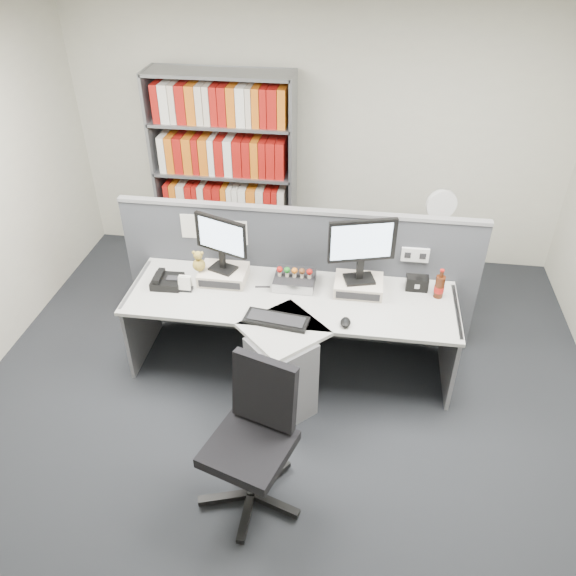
% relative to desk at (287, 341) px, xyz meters
% --- Properties ---
extents(ground, '(5.50, 5.50, 0.00)m').
position_rel_desk_xyz_m(ground, '(0.00, -0.60, -0.46)').
color(ground, '#25282C').
rests_on(ground, ground).
extents(room_shell, '(5.04, 5.54, 2.72)m').
position_rel_desk_xyz_m(room_shell, '(0.00, -0.60, 1.33)').
color(room_shell, beige).
rests_on(room_shell, ground).
extents(partition, '(3.00, 0.08, 1.27)m').
position_rel_desk_xyz_m(partition, '(0.00, 0.65, 0.19)').
color(partition, '#41444A').
rests_on(partition, ground).
extents(desk, '(2.60, 1.20, 0.72)m').
position_rel_desk_xyz_m(desk, '(0.00, 0.00, 0.00)').
color(desk, '#B4B3AD').
rests_on(desk, ground).
extents(monitor_riser_left, '(0.38, 0.31, 0.10)m').
position_rel_desk_xyz_m(monitor_riser_left, '(-0.58, 0.38, 0.31)').
color(monitor_riser_left, beige).
rests_on(monitor_riser_left, desk).
extents(monitor_riser_right, '(0.38, 0.31, 0.10)m').
position_rel_desk_xyz_m(monitor_riser_right, '(0.52, 0.38, 0.31)').
color(monitor_riser_right, beige).
rests_on(monitor_riser_right, desk).
extents(monitor_left, '(0.44, 0.21, 0.47)m').
position_rel_desk_xyz_m(monitor_left, '(-0.58, 0.38, 0.64)').
color(monitor_left, black).
rests_on(monitor_left, monitor_riser_left).
extents(monitor_right, '(0.51, 0.22, 0.53)m').
position_rel_desk_xyz_m(monitor_right, '(0.52, 0.38, 0.68)').
color(monitor_right, black).
rests_on(monitor_right, monitor_riser_right).
extents(desktop_pc, '(0.32, 0.29, 0.09)m').
position_rel_desk_xyz_m(desktop_pc, '(0.01, 0.39, 0.31)').
color(desktop_pc, black).
rests_on(desktop_pc, desk).
extents(figurines, '(0.29, 0.05, 0.09)m').
position_rel_desk_xyz_m(figurines, '(0.01, 0.38, 0.40)').
color(figurines, beige).
rests_on(figurines, desktop_pc).
extents(keyboard, '(0.50, 0.24, 0.03)m').
position_rel_desk_xyz_m(keyboard, '(-0.06, -0.10, 0.28)').
color(keyboard, black).
rests_on(keyboard, desk).
extents(mouse, '(0.08, 0.12, 0.05)m').
position_rel_desk_xyz_m(mouse, '(0.45, -0.07, 0.29)').
color(mouse, black).
rests_on(mouse, desk).
extents(desk_phone, '(0.24, 0.22, 0.10)m').
position_rel_desk_xyz_m(desk_phone, '(-1.02, 0.24, 0.30)').
color(desk_phone, black).
rests_on(desk_phone, desk).
extents(desk_calendar, '(0.11, 0.08, 0.13)m').
position_rel_desk_xyz_m(desk_calendar, '(-0.85, 0.20, 0.32)').
color(desk_calendar, black).
rests_on(desk_calendar, desk).
extents(plush_toy, '(0.10, 0.10, 0.18)m').
position_rel_desk_xyz_m(plush_toy, '(-0.77, 0.34, 0.44)').
color(plush_toy, olive).
rests_on(plush_toy, monitor_riser_left).
extents(speaker, '(0.18, 0.10, 0.12)m').
position_rel_desk_xyz_m(speaker, '(0.98, 0.47, 0.32)').
color(speaker, black).
rests_on(speaker, desk).
extents(cola_bottle, '(0.08, 0.08, 0.25)m').
position_rel_desk_xyz_m(cola_bottle, '(1.14, 0.39, 0.36)').
color(cola_bottle, '#3F190A').
rests_on(cola_bottle, desk).
extents(shelving_unit, '(1.41, 0.40, 2.00)m').
position_rel_desk_xyz_m(shelving_unit, '(-0.90, 1.85, 0.52)').
color(shelving_unit, slate).
rests_on(shelving_unit, ground).
extents(filing_cabinet, '(0.45, 0.61, 0.70)m').
position_rel_desk_xyz_m(filing_cabinet, '(1.20, 1.40, -0.11)').
color(filing_cabinet, slate).
rests_on(filing_cabinet, ground).
extents(desk_fan, '(0.28, 0.17, 0.47)m').
position_rel_desk_xyz_m(desk_fan, '(1.20, 1.40, 0.54)').
color(desk_fan, white).
rests_on(desk_fan, filing_cabinet).
extents(office_chair, '(0.69, 0.69, 1.03)m').
position_rel_desk_xyz_m(office_chair, '(-0.05, -1.04, 0.10)').
color(office_chair, silver).
rests_on(office_chair, ground).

